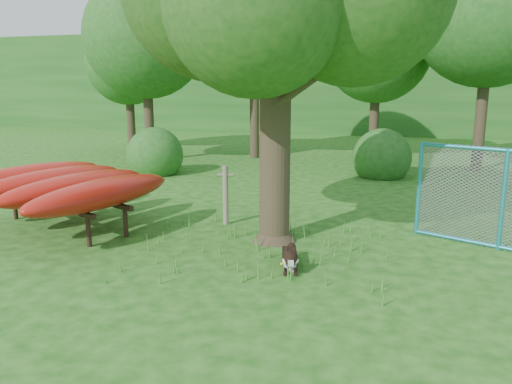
# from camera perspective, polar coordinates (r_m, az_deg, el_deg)

# --- Properties ---
(ground) EXTENTS (80.00, 80.00, 0.00)m
(ground) POSITION_cam_1_polar(r_m,az_deg,el_deg) (7.78, -3.93, -8.92)
(ground) COLOR #185010
(ground) RESTS_ON ground
(wooden_post) EXTENTS (0.33, 0.17, 1.21)m
(wooden_post) POSITION_cam_1_polar(r_m,az_deg,el_deg) (10.12, -3.50, -0.18)
(wooden_post) COLOR #706654
(wooden_post) RESTS_ON ground
(kayak_rack) EXTENTS (4.12, 4.46, 1.14)m
(kayak_rack) POSITION_cam_1_polar(r_m,az_deg,el_deg) (10.52, -21.05, 0.80)
(kayak_rack) COLOR black
(kayak_rack) RESTS_ON ground
(husky_dog) EXTENTS (0.42, 0.97, 0.44)m
(husky_dog) POSITION_cam_1_polar(r_m,az_deg,el_deg) (7.82, 3.90, -7.61)
(husky_dog) COLOR black
(husky_dog) RESTS_ON ground
(fence_section) EXTENTS (2.79, 1.30, 2.94)m
(fence_section) POSITION_cam_1_polar(r_m,az_deg,el_deg) (9.45, 26.39, -0.80)
(fence_section) COLOR teal
(fence_section) RESTS_ON ground
(wildflower_clump) EXTENTS (0.10, 0.09, 0.21)m
(wildflower_clump) POSITION_cam_1_polar(r_m,az_deg,el_deg) (7.52, 3.15, -8.30)
(wildflower_clump) COLOR #41872C
(wildflower_clump) RESTS_ON ground
(bg_tree_a) EXTENTS (4.40, 4.40, 6.70)m
(bg_tree_a) POSITION_cam_1_polar(r_m,az_deg,el_deg) (19.16, -12.54, 16.87)
(bg_tree_a) COLOR #32281B
(bg_tree_a) RESTS_ON ground
(bg_tree_b) EXTENTS (5.20, 5.20, 8.22)m
(bg_tree_b) POSITION_cam_1_polar(r_m,az_deg,el_deg) (19.81, -0.19, 20.26)
(bg_tree_b) COLOR #32281B
(bg_tree_b) RESTS_ON ground
(bg_tree_c) EXTENTS (4.00, 4.00, 6.12)m
(bg_tree_c) POSITION_cam_1_polar(r_m,az_deg,el_deg) (19.88, 13.71, 15.54)
(bg_tree_c) COLOR #32281B
(bg_tree_c) RESTS_ON ground
(bg_tree_d) EXTENTS (4.80, 4.80, 7.50)m
(bg_tree_d) POSITION_cam_1_polar(r_m,az_deg,el_deg) (18.13, 25.24, 18.25)
(bg_tree_d) COLOR #32281B
(bg_tree_d) RESTS_ON ground
(bg_tree_f) EXTENTS (3.60, 3.60, 5.55)m
(bg_tree_f) POSITION_cam_1_polar(r_m,az_deg,el_deg) (22.94, -14.42, 14.05)
(bg_tree_f) COLOR #32281B
(bg_tree_f) RESTS_ON ground
(shrub_left) EXTENTS (1.80, 1.80, 1.80)m
(shrub_left) POSITION_cam_1_polar(r_m,az_deg,el_deg) (16.41, -11.38, 2.05)
(shrub_left) COLOR #1C551B
(shrub_left) RESTS_ON ground
(shrub_mid) EXTENTS (1.80, 1.80, 1.80)m
(shrub_mid) POSITION_cam_1_polar(r_m,az_deg,el_deg) (16.06, 14.07, 1.71)
(shrub_mid) COLOR #1C551B
(shrub_mid) RESTS_ON ground
(wooded_hillside) EXTENTS (80.00, 12.00, 6.00)m
(wooded_hillside) POSITION_cam_1_polar(r_m,az_deg,el_deg) (34.91, 12.32, 12.14)
(wooded_hillside) COLOR #1C551B
(wooded_hillside) RESTS_ON ground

